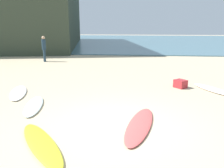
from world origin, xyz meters
TOP-DOWN VIEW (x-y plane):
  - ground_plane at (0.00, 0.00)m, footprint 120.00×120.00m
  - ocean_water at (0.00, 34.39)m, footprint 120.00×40.00m
  - surfboard_1 at (-3.88, 2.58)m, footprint 1.32×2.22m
  - surfboard_2 at (-1.47, -1.15)m, footprint 1.83×2.17m
  - surfboard_3 at (-2.67, 1.20)m, footprint 1.01×2.08m
  - surfboard_4 at (3.55, 3.74)m, footprint 1.41×2.06m
  - surfboard_5 at (0.63, 0.07)m, footprint 1.02×2.54m
  - beachgoer_near at (-5.90, 10.43)m, footprint 0.38×0.38m
  - beach_cooler at (2.34, 4.05)m, footprint 0.59×0.59m

SIDE VIEW (x-z plane):
  - ground_plane at x=0.00m, z-range 0.00..0.00m
  - surfboard_1 at x=-3.88m, z-range 0.00..0.07m
  - surfboard_5 at x=0.63m, z-range 0.00..0.07m
  - surfboard_3 at x=-2.67m, z-range 0.00..0.08m
  - ocean_water at x=0.00m, z-range 0.00..0.08m
  - surfboard_2 at x=-1.47m, z-range 0.00..0.09m
  - surfboard_4 at x=3.55m, z-range 0.00..0.09m
  - beach_cooler at x=2.34m, z-range 0.00..0.33m
  - beachgoer_near at x=-5.90m, z-range 0.11..1.89m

